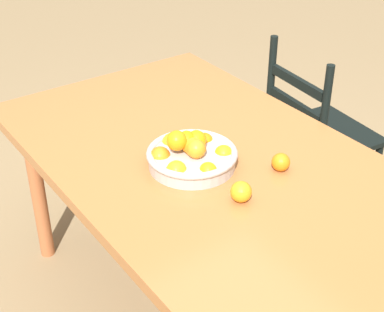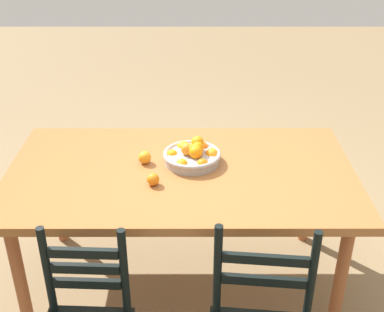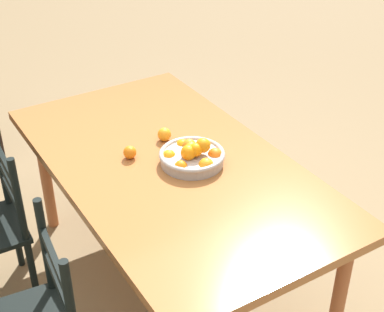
# 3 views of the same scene
# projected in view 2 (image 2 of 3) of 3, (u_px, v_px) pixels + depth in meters

# --- Properties ---
(ground_plane) EXTENTS (12.00, 12.00, 0.00)m
(ground_plane) POSITION_uv_depth(u_px,v_px,m) (182.00, 279.00, 3.05)
(ground_plane) COLOR olive
(dining_table) EXTENTS (1.85, 1.03, 0.77)m
(dining_table) POSITION_uv_depth(u_px,v_px,m) (181.00, 181.00, 2.71)
(dining_table) COLOR #9D5F31
(dining_table) RESTS_ON ground
(fruit_bowl) EXTENTS (0.32, 0.32, 0.14)m
(fruit_bowl) POSITION_uv_depth(u_px,v_px,m) (193.00, 155.00, 2.73)
(fruit_bowl) COLOR #A79F9A
(fruit_bowl) RESTS_ON dining_table
(orange_loose_0) EXTENTS (0.06, 0.06, 0.06)m
(orange_loose_0) POSITION_uv_depth(u_px,v_px,m) (153.00, 180.00, 2.53)
(orange_loose_0) COLOR orange
(orange_loose_0) RESTS_ON dining_table
(orange_loose_1) EXTENTS (0.07, 0.07, 0.07)m
(orange_loose_1) POSITION_uv_depth(u_px,v_px,m) (145.00, 158.00, 2.73)
(orange_loose_1) COLOR orange
(orange_loose_1) RESTS_ON dining_table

